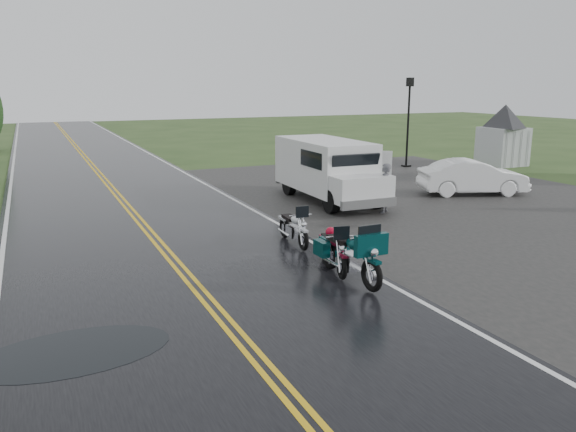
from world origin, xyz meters
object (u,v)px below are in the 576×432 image
object	(u,v)px
van_white	(332,180)
lamp_post_far_right	(408,123)
person_at_van	(384,189)
sedan_white	(473,178)
visitor_center	(505,120)
motorcycle_silver	(303,231)
motorcycle_red	(342,257)
motorcycle_teal	(372,262)

from	to	relation	value
van_white	lamp_post_far_right	world-z (taller)	lamp_post_far_right
person_at_van	sedan_white	xyz separation A→B (m)	(5.00, 1.31, -0.15)
visitor_center	person_at_van	bearing A→B (deg)	-150.09
motorcycle_silver	sedan_white	world-z (taller)	sedan_white
motorcycle_silver	lamp_post_far_right	xyz separation A→B (m)	(11.71, 11.56, 1.74)
motorcycle_red	lamp_post_far_right	xyz separation A→B (m)	(11.91, 13.88, 1.73)
van_white	motorcycle_red	bearing A→B (deg)	-115.40
motorcycle_teal	van_white	bearing A→B (deg)	66.35
lamp_post_far_right	person_at_van	bearing A→B (deg)	-130.09
motorcycle_red	visitor_center	bearing A→B (deg)	49.73
lamp_post_far_right	motorcycle_red	bearing A→B (deg)	-130.65
van_white	sedan_white	distance (m)	6.71
sedan_white	lamp_post_far_right	bearing A→B (deg)	3.21
motorcycle_teal	lamp_post_far_right	distance (m)	18.94
sedan_white	person_at_van	bearing A→B (deg)	125.04
motorcycle_teal	person_at_van	xyz separation A→B (m)	(4.48, 6.16, 0.13)
van_white	lamp_post_far_right	size ratio (longest dim) A/B	1.26
person_at_van	sedan_white	size ratio (longest dim) A/B	0.40
motorcycle_red	person_at_van	size ratio (longest dim) A/B	1.19
motorcycle_red	motorcycle_silver	distance (m)	2.32
motorcycle_teal	motorcycle_silver	size ratio (longest dim) A/B	1.23
motorcycle_red	lamp_post_far_right	distance (m)	18.37
visitor_center	sedan_white	xyz separation A→B (m)	(-7.34, -5.79, -1.73)
van_white	person_at_van	bearing A→B (deg)	-18.98
visitor_center	motorcycle_teal	world-z (taller)	visitor_center
motorcycle_silver	person_at_van	size ratio (longest dim) A/B	1.16
visitor_center	van_white	world-z (taller)	visitor_center
sedan_white	lamp_post_far_right	world-z (taller)	lamp_post_far_right
person_at_van	sedan_white	world-z (taller)	person_at_van
motorcycle_teal	sedan_white	distance (m)	12.07
motorcycle_red	person_at_van	world-z (taller)	person_at_van
motorcycle_silver	sedan_white	distance (m)	10.36
lamp_post_far_right	motorcycle_silver	bearing A→B (deg)	-135.36
visitor_center	motorcycle_silver	distance (m)	19.65
visitor_center	motorcycle_red	distance (m)	21.09
van_white	sedan_white	world-z (taller)	van_white
motorcycle_teal	van_white	world-z (taller)	van_white
van_white	person_at_van	xyz separation A→B (m)	(1.66, -0.62, -0.32)
motorcycle_silver	person_at_van	distance (m)	5.34
person_at_van	van_white	bearing A→B (deg)	-63.29
motorcycle_red	lamp_post_far_right	world-z (taller)	lamp_post_far_right
motorcycle_red	van_white	xyz separation A→B (m)	(2.99, 5.88, 0.56)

